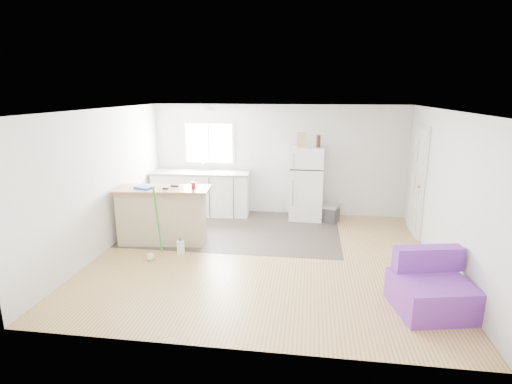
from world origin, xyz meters
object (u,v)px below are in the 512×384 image
(cooler, at_px, (327,213))
(purple_seat, at_px, (431,289))
(refrigerator, at_px, (307,183))
(mop, at_px, (153,246))
(bottle_left, at_px, (319,141))
(kitchen_cabinets, at_px, (201,192))
(cleaner_jug, at_px, (181,247))
(cardboard_box, at_px, (302,140))
(blue_tray, at_px, (144,187))
(peninsula, at_px, (163,215))
(red_cup, at_px, (193,185))
(bottle_right, at_px, (318,141))

(cooler, xyz_separation_m, purple_seat, (1.18, -3.35, 0.07))
(refrigerator, distance_m, mop, 3.56)
(bottle_left, bearing_deg, cooler, -11.74)
(kitchen_cabinets, bearing_deg, bottle_left, -5.72)
(refrigerator, bearing_deg, cooler, -17.56)
(cleaner_jug, xyz_separation_m, cardboard_box, (1.94, 2.17, 1.59))
(kitchen_cabinets, relative_size, bottle_left, 8.77)
(kitchen_cabinets, bearing_deg, blue_tray, -108.62)
(peninsula, xyz_separation_m, red_cup, (0.59, 0.03, 0.56))
(peninsula, xyz_separation_m, bottle_left, (2.76, 1.65, 1.17))
(mop, bearing_deg, kitchen_cabinets, 78.35)
(bottle_left, relative_size, bottle_right, 1.00)
(peninsula, bearing_deg, bottle_left, 25.26)
(kitchen_cabinets, distance_m, red_cup, 1.87)
(blue_tray, bearing_deg, mop, -61.03)
(peninsula, relative_size, cooler, 2.93)
(kitchen_cabinets, bearing_deg, refrigerator, -3.33)
(mop, bearing_deg, refrigerator, 37.34)
(refrigerator, distance_m, purple_seat, 3.90)
(cleaner_jug, bearing_deg, mop, -162.25)
(cleaner_jug, height_order, bottle_left, bottle_left)
(kitchen_cabinets, height_order, cardboard_box, cardboard_box)
(purple_seat, bearing_deg, cleaner_jug, 149.25)
(cleaner_jug, relative_size, cardboard_box, 0.91)
(refrigerator, xyz_separation_m, bottle_left, (0.22, -0.11, 0.90))
(refrigerator, height_order, cleaner_jug, refrigerator)
(purple_seat, relative_size, cleaner_jug, 3.79)
(refrigerator, bearing_deg, bottle_left, -24.11)
(bottle_left, bearing_deg, purple_seat, -67.61)
(cleaner_jug, relative_size, mop, 0.22)
(red_cup, xyz_separation_m, cardboard_box, (1.83, 1.66, 0.63))
(cooler, bearing_deg, cardboard_box, -164.52)
(cooler, distance_m, bottle_left, 1.51)
(purple_seat, bearing_deg, refrigerator, 102.99)
(refrigerator, height_order, cardboard_box, cardboard_box)
(cleaner_jug, bearing_deg, purple_seat, -40.25)
(purple_seat, bearing_deg, red_cup, 141.80)
(cooler, relative_size, bottle_right, 2.33)
(peninsula, xyz_separation_m, cooler, (2.98, 1.61, -0.32))
(cooler, relative_size, cleaner_jug, 2.13)
(red_cup, bearing_deg, peninsula, -177.51)
(mop, bearing_deg, peninsula, 89.20)
(red_cup, height_order, bottle_left, bottle_left)
(purple_seat, xyz_separation_m, blue_tray, (-4.44, 1.67, 0.77))
(cooler, xyz_separation_m, cleaner_jug, (-2.50, -2.09, -0.07))
(peninsula, distance_m, purple_seat, 4.52)
(blue_tray, xyz_separation_m, cardboard_box, (2.69, 1.76, 0.67))
(refrigerator, distance_m, red_cup, 2.63)
(kitchen_cabinets, bearing_deg, mop, -95.82)
(refrigerator, bearing_deg, mop, -132.31)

